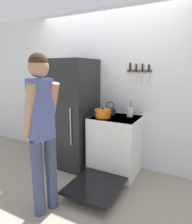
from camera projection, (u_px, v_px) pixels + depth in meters
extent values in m
plane|color=gray|center=(106.00, 160.00, 3.60)|extent=(14.00, 14.00, 0.00)
cube|color=silver|center=(107.00, 89.00, 3.35)|extent=(10.00, 0.06, 2.55)
cube|color=black|center=(72.00, 114.00, 3.32)|extent=(0.70, 0.69, 1.76)
cube|color=#2D2D2D|center=(58.00, 93.00, 2.94)|extent=(0.68, 0.01, 0.01)
cylinder|color=#B2B5BA|center=(71.00, 127.00, 2.93)|extent=(0.02, 0.02, 0.56)
cube|color=white|center=(115.00, 145.00, 3.11)|extent=(0.71, 0.60, 0.90)
cube|color=black|center=(116.00, 118.00, 3.01)|extent=(0.69, 0.59, 0.02)
cube|color=black|center=(108.00, 152.00, 2.87)|extent=(0.61, 0.05, 0.68)
cylinder|color=black|center=(103.00, 118.00, 2.98)|extent=(0.19, 0.19, 0.01)
cylinder|color=black|center=(123.00, 120.00, 2.83)|extent=(0.19, 0.19, 0.01)
cylinder|color=black|center=(109.00, 115.00, 3.19)|extent=(0.19, 0.19, 0.01)
cylinder|color=black|center=(128.00, 117.00, 3.04)|extent=(0.19, 0.19, 0.01)
cylinder|color=silver|center=(93.00, 125.00, 2.85)|extent=(0.04, 0.02, 0.04)
cylinder|color=silver|center=(102.00, 126.00, 2.79)|extent=(0.04, 0.02, 0.04)
cylinder|color=silver|center=(112.00, 127.00, 2.72)|extent=(0.04, 0.02, 0.04)
cylinder|color=silver|center=(121.00, 129.00, 2.66)|extent=(0.04, 0.02, 0.04)
cube|color=black|center=(95.00, 186.00, 2.61)|extent=(0.65, 0.72, 0.04)
cube|color=#99999E|center=(113.00, 149.00, 3.05)|extent=(0.57, 0.33, 0.01)
cylinder|color=orange|center=(103.00, 114.00, 2.97)|extent=(0.23, 0.23, 0.11)
cylinder|color=orange|center=(103.00, 110.00, 2.96)|extent=(0.24, 0.24, 0.02)
sphere|color=black|center=(103.00, 108.00, 2.95)|extent=(0.03, 0.03, 0.03)
cylinder|color=orange|center=(95.00, 111.00, 3.02)|extent=(0.03, 0.02, 0.02)
cylinder|color=orange|center=(111.00, 112.00, 2.90)|extent=(0.03, 0.02, 0.02)
cylinder|color=black|center=(110.00, 112.00, 3.17)|extent=(0.17, 0.17, 0.09)
cone|color=black|center=(110.00, 109.00, 3.16)|extent=(0.16, 0.16, 0.02)
sphere|color=black|center=(110.00, 107.00, 3.16)|extent=(0.02, 0.02, 0.02)
cone|color=black|center=(115.00, 112.00, 3.14)|extent=(0.10, 0.03, 0.08)
torus|color=black|center=(110.00, 106.00, 3.15)|extent=(0.13, 0.01, 0.13)
cylinder|color=silver|center=(130.00, 112.00, 3.02)|extent=(0.09, 0.09, 0.14)
cylinder|color=#9E7547|center=(130.00, 108.00, 3.02)|extent=(0.04, 0.01, 0.21)
cylinder|color=#232326|center=(131.00, 108.00, 3.00)|extent=(0.02, 0.05, 0.21)
cylinder|color=#B2B5BA|center=(131.00, 107.00, 2.99)|extent=(0.04, 0.01, 0.26)
cylinder|color=#38425B|center=(38.00, 179.00, 2.18)|extent=(0.13, 0.13, 0.87)
cylinder|color=#38425B|center=(51.00, 173.00, 2.30)|extent=(0.13, 0.13, 0.87)
cube|color=#4C5693|center=(41.00, 110.00, 2.08)|extent=(0.20, 0.27, 0.65)
cylinder|color=#A87A5B|center=(29.00, 112.00, 1.99)|extent=(0.27, 0.16, 0.58)
cylinder|color=#A87A5B|center=(52.00, 108.00, 2.18)|extent=(0.27, 0.16, 0.58)
sphere|color=#A87A5B|center=(38.00, 67.00, 1.99)|extent=(0.21, 0.21, 0.21)
sphere|color=#382314|center=(38.00, 62.00, 1.98)|extent=(0.19, 0.19, 0.19)
cube|color=brown|center=(139.00, 71.00, 3.00)|extent=(0.38, 0.02, 0.03)
cube|color=silver|center=(130.00, 76.00, 3.08)|extent=(0.02, 0.00, 0.17)
cube|color=black|center=(130.00, 67.00, 3.05)|extent=(0.02, 0.02, 0.12)
cube|color=silver|center=(136.00, 78.00, 3.04)|extent=(0.02, 0.00, 0.20)
cube|color=black|center=(136.00, 67.00, 3.01)|extent=(0.02, 0.02, 0.10)
cube|color=silver|center=(142.00, 78.00, 3.00)|extent=(0.02, 0.00, 0.20)
cube|color=black|center=(142.00, 67.00, 2.96)|extent=(0.02, 0.02, 0.10)
cube|color=silver|center=(148.00, 77.00, 2.95)|extent=(0.02, 0.00, 0.18)
cube|color=black|center=(149.00, 68.00, 2.92)|extent=(0.02, 0.02, 0.09)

